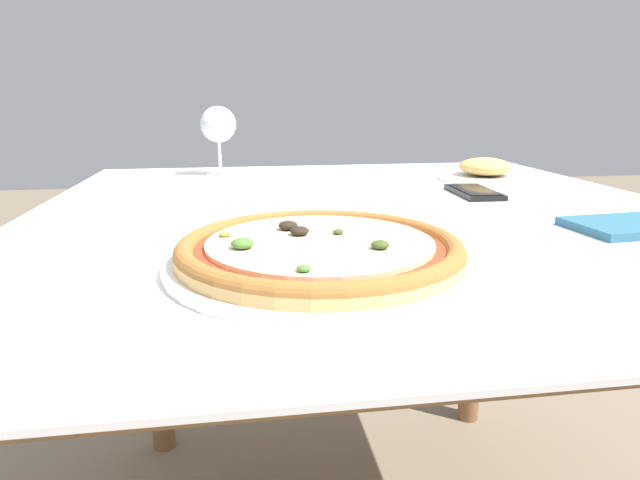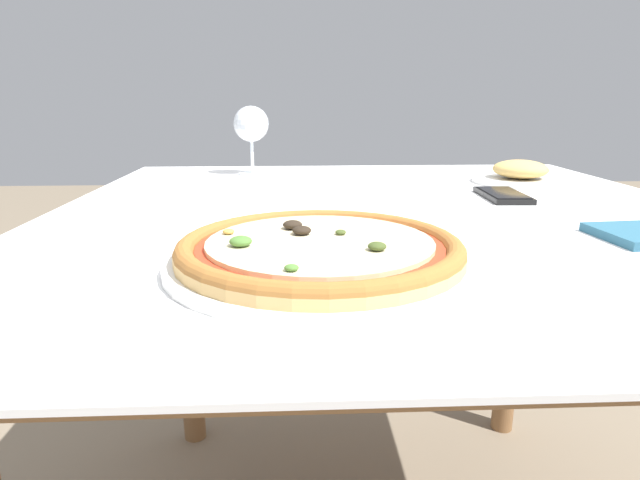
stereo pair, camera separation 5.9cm
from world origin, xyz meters
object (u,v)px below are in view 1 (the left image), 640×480
Objects in this scene: side_plate at (485,171)px; fork at (100,229)px; dining_table at (365,258)px; cell_phone at (474,192)px; pizza_plate at (320,251)px; wine_glass_far_left at (218,126)px.

fork is at bearing -153.80° from side_plate.
cell_phone reaches higher than dining_table.
pizza_plate reaches higher than dining_table.
fork is (-0.28, 0.20, -0.01)m from pizza_plate.
pizza_plate reaches higher than fork.
wine_glass_far_left is 0.60m from cell_phone.
pizza_plate is at bearing -129.08° from side_plate.
dining_table is at bearing -141.88° from side_plate.
wine_glass_far_left is at bearing 145.31° from cell_phone.
cell_phone is (0.23, 0.09, 0.09)m from dining_table.
fork is 0.56m from wine_glass_far_left.
cell_phone is (0.36, 0.40, -0.01)m from pizza_plate.
pizza_plate is 2.02× the size of fork.
cell_phone reaches higher than fork.
fork is (-0.41, -0.10, 0.09)m from dining_table.
side_plate is (0.34, 0.27, 0.11)m from dining_table.
pizza_plate is at bearing -112.32° from dining_table.
side_plate is at bearing 50.92° from pizza_plate.
pizza_plate is 0.35m from fork.
side_plate reaches higher than pizza_plate.
wine_glass_far_left is at bearing 120.69° from dining_table.
side_plate is (0.46, 0.57, 0.00)m from pizza_plate.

